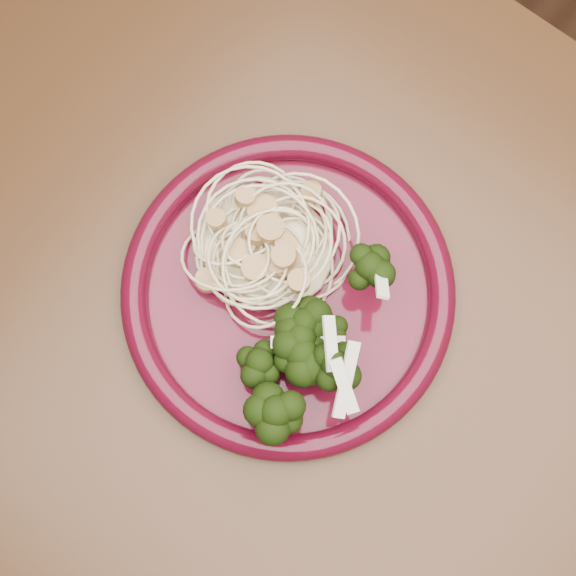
{
  "coord_description": "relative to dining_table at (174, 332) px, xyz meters",
  "views": [
    {
      "loc": [
        0.16,
        -0.04,
        1.36
      ],
      "look_at": [
        0.07,
        0.07,
        0.77
      ],
      "focal_mm": 50.0,
      "sensor_mm": 36.0,
      "label": 1
    }
  ],
  "objects": [
    {
      "name": "broccoli_pile",
      "position": [
        0.12,
        0.05,
        0.13
      ],
      "size": [
        0.13,
        0.16,
        0.05
      ],
      "primitive_type": "ellipsoid",
      "rotation": [
        0.0,
        0.0,
        -0.43
      ],
      "color": "black",
      "rests_on": "dinner_plate"
    },
    {
      "name": "dining_table",
      "position": [
        0.0,
        0.0,
        0.0
      ],
      "size": [
        1.2,
        0.8,
        0.75
      ],
      "color": "#472814",
      "rests_on": "ground"
    },
    {
      "name": "dinner_plate",
      "position": [
        0.07,
        0.07,
        0.11
      ],
      "size": [
        0.34,
        0.34,
        0.02
      ],
      "rotation": [
        0.0,
        0.0,
        -0.43
      ],
      "color": "#4B0A19",
      "rests_on": "dining_table"
    },
    {
      "name": "scallop_cluster",
      "position": [
        0.04,
        0.09,
        0.15
      ],
      "size": [
        0.15,
        0.15,
        0.04
      ],
      "primitive_type": null,
      "rotation": [
        0.0,
        0.0,
        -0.43
      ],
      "color": "tan",
      "rests_on": "spaghetti_pile"
    },
    {
      "name": "onion_garnish",
      "position": [
        0.12,
        0.05,
        0.16
      ],
      "size": [
        0.09,
        0.1,
        0.05
      ],
      "primitive_type": null,
      "rotation": [
        0.0,
        0.0,
        -0.43
      ],
      "color": "#ECE7C9",
      "rests_on": "broccoli_pile"
    },
    {
      "name": "spaghetti_pile",
      "position": [
        0.04,
        0.09,
        0.12
      ],
      "size": [
        0.14,
        0.14,
        0.03
      ],
      "primitive_type": "ellipsoid",
      "rotation": [
        0.0,
        0.0,
        -0.43
      ],
      "color": "beige",
      "rests_on": "dinner_plate"
    }
  ]
}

